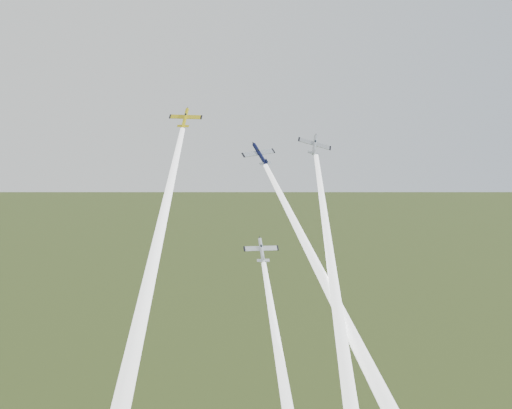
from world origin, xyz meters
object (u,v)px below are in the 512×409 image
Objects in this scene: plane_navy at (260,154)px; plane_silver_low at (262,250)px; plane_silver_right at (315,145)px; plane_yellow at (185,118)px.

plane_navy reaches higher than plane_silver_low.
plane_silver_low is (-14.09, -7.59, -20.39)m from plane_silver_right.
plane_silver_right is (27.94, 1.63, -5.58)m from plane_yellow.
plane_silver_right reaches higher than plane_silver_low.
plane_silver_low is at bearing -117.03° from plane_navy.
plane_yellow is at bearing 163.27° from plane_silver_low.
plane_yellow is 28.54m from plane_silver_right.
plane_yellow reaches higher than plane_navy.
plane_yellow is 0.93× the size of plane_silver_low.
plane_yellow reaches higher than plane_silver_low.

